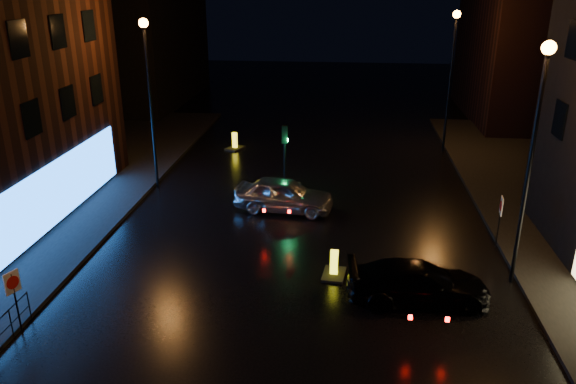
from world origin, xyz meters
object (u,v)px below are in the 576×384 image
Objects in this scene: road_sign_right at (501,210)px; silver_hatchback at (284,195)px; dark_sedan at (418,283)px; bollard_far at (235,145)px; road_sign_left at (13,288)px; traffic_signal at (285,183)px; bollard_near at (334,270)px.

silver_hatchback is at bearing -10.67° from road_sign_right.
dark_sedan is 3.28× the size of bollard_far.
road_sign_left is (-12.22, -3.09, 0.89)m from dark_sedan.
traffic_signal is at bearing 12.15° from silver_hatchback.
silver_hatchback reaches higher than dark_sedan.
bollard_far is at bearing 30.68° from silver_hatchback.
dark_sedan is 3.19m from bollard_near.
traffic_signal is 2.76× the size of bollard_near.
road_sign_left reaches higher than silver_hatchback.
traffic_signal reaches higher than road_sign_left.
traffic_signal reaches higher than dark_sedan.
road_sign_right is at bearing 46.48° from road_sign_left.
road_sign_right is (13.05, -12.44, 1.39)m from bollard_far.
silver_hatchback is 6.42m from bollard_near.
road_sign_right reaches higher than dark_sedan.
traffic_signal is 11.11m from dark_sedan.
bollard_far is (-9.48, 16.80, -0.45)m from dark_sedan.
traffic_signal is at bearing 114.61° from bollard_near.
silver_hatchback reaches higher than bollard_near.
silver_hatchback is 10.40m from bollard_far.
bollard_far is at bearing -36.02° from road_sign_right.
silver_hatchback is at bearing 119.35° from bollard_near.
bollard_near is at bearing -150.13° from silver_hatchback.
dark_sedan is at bearing 35.43° from road_sign_left.
traffic_signal is at bearing -37.77° from bollard_far.
road_sign_right reaches higher than road_sign_left.
dark_sedan is 12.63m from road_sign_left.
silver_hatchback is 2.10× the size of road_sign_right.
road_sign_right is at bearing 31.30° from bollard_near.
bollard_near is (-2.82, 1.40, -0.46)m from dark_sedan.
traffic_signal reaches higher than silver_hatchback.
road_sign_left is (-6.70, -12.73, 1.07)m from traffic_signal.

